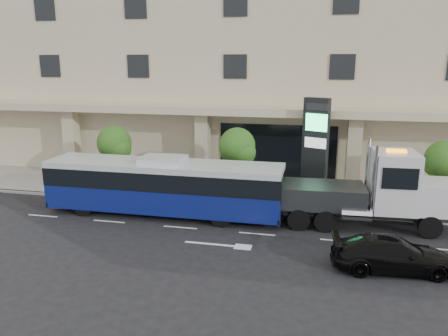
# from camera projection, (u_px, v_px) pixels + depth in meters

# --- Properties ---
(ground) EXTENTS (120.00, 120.00, 0.00)m
(ground) POSITION_uv_depth(u_px,v_px,m) (261.00, 223.00, 23.16)
(ground) COLOR black
(ground) RESTS_ON ground
(sidewalk) EXTENTS (120.00, 6.00, 0.15)m
(sidewalk) POSITION_uv_depth(u_px,v_px,m) (271.00, 194.00, 27.88)
(sidewalk) COLOR gray
(sidewalk) RESTS_ON ground
(curb) EXTENTS (120.00, 0.30, 0.15)m
(curb) POSITION_uv_depth(u_px,v_px,m) (266.00, 210.00, 25.04)
(curb) COLOR gray
(curb) RESTS_ON ground
(convention_center) EXTENTS (60.00, 17.60, 20.00)m
(convention_center) POSITION_uv_depth(u_px,v_px,m) (289.00, 40.00, 35.38)
(convention_center) COLOR #C0B190
(convention_center) RESTS_ON ground
(tree_left) EXTENTS (2.27, 2.20, 4.22)m
(tree_left) POSITION_uv_depth(u_px,v_px,m) (115.00, 145.00, 27.91)
(tree_left) COLOR #422B19
(tree_left) RESTS_ON sidewalk
(tree_mid) EXTENTS (2.28, 2.20, 4.38)m
(tree_mid) POSITION_uv_depth(u_px,v_px,m) (237.00, 149.00, 26.20)
(tree_mid) COLOR #422B19
(tree_mid) RESTS_ON sidewalk
(tree_right) EXTENTS (2.10, 2.00, 4.04)m
(tree_right) POSITION_uv_depth(u_px,v_px,m) (444.00, 161.00, 23.84)
(tree_right) COLOR #422B19
(tree_right) RESTS_ON sidewalk
(city_bus) EXTENTS (13.12, 2.82, 3.32)m
(city_bus) POSITION_uv_depth(u_px,v_px,m) (164.00, 185.00, 24.10)
(city_bus) COLOR black
(city_bus) RESTS_ON ground
(tow_truck) EXTENTS (9.96, 2.87, 4.52)m
(tow_truck) POSITION_uv_depth(u_px,v_px,m) (374.00, 193.00, 22.23)
(tow_truck) COLOR #2D3033
(tow_truck) RESTS_ON ground
(black_sedan) EXTENTS (5.06, 2.44, 1.42)m
(black_sedan) POSITION_uv_depth(u_px,v_px,m) (392.00, 254.00, 17.85)
(black_sedan) COLOR black
(black_sedan) RESTS_ON ground
(signage_pylon) EXTENTS (1.61, 1.07, 6.13)m
(signage_pylon) POSITION_uv_depth(u_px,v_px,m) (315.00, 148.00, 26.37)
(signage_pylon) COLOR black
(signage_pylon) RESTS_ON sidewalk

